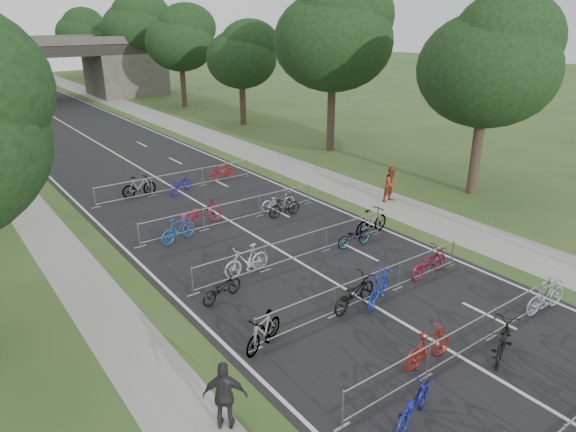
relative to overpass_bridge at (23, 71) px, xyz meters
name	(u,v)px	position (x,y,z in m)	size (l,w,h in m)	color
road	(65,124)	(0.00, -15.00, -3.53)	(11.00, 140.00, 0.01)	black
sidewalk_right	(148,114)	(8.00, -15.00, -3.53)	(3.00, 140.00, 0.01)	gray
lane_markings	(65,124)	(0.00, -15.00, -3.53)	(0.12, 140.00, 0.00)	silver
overpass_bridge	(23,71)	(0.00, 0.00, 0.00)	(31.00, 8.00, 7.05)	#403C39
tree_right_0	(491,64)	(13.11, -49.07, 3.39)	(7.17, 7.17, 10.93)	#33261C
tree_right_1	(335,36)	(13.11, -37.07, 4.37)	(8.18, 8.18, 12.47)	#33261C
tree_right_2	(243,56)	(13.11, -25.07, 2.41)	(6.16, 6.16, 9.39)	#33261C
tree_right_3	(181,39)	(13.11, -13.07, 3.39)	(7.17, 7.17, 10.93)	#33261C
tree_right_4	(137,27)	(13.11, -1.07, 4.37)	(8.18, 8.18, 12.47)	#33261C
tree_right_5	(106,41)	(13.11, 10.93, 2.41)	(6.16, 6.16, 9.39)	#33261C
tree_right_6	(80,31)	(13.11, 22.93, 3.39)	(7.17, 7.17, 10.93)	#33261C
barrier_row_2	(463,341)	(0.00, -57.80, -2.99)	(9.70, 0.08, 1.10)	#95979C
barrier_row_3	(368,288)	(0.00, -54.00, -2.99)	(9.70, 0.08, 1.10)	#95979C
barrier_row_4	(297,248)	(0.00, -50.00, -2.99)	(9.70, 0.08, 1.10)	#95979C
barrier_row_5	(233,212)	(0.00, -45.00, -2.99)	(9.70, 0.08, 1.10)	#95979C
barrier_row_6	(178,182)	(0.00, -39.00, -2.99)	(9.70, 0.08, 1.10)	#95979C
bike_8	(413,405)	(-3.11, -58.64, -3.04)	(0.66, 1.89, 0.99)	navy
bike_9	(428,347)	(-1.04, -57.42, -2.96)	(0.54, 1.90, 1.14)	maroon
bike_10	(502,341)	(0.95, -58.45, -3.01)	(0.69, 1.99, 1.05)	black
bike_11	(546,296)	(4.30, -57.92, -2.95)	(0.55, 1.94, 1.16)	#98979E
bike_12	(264,331)	(-4.30, -54.01, -2.99)	(0.51, 1.80, 1.08)	#95979C
bike_13	(354,293)	(-0.61, -53.97, -2.97)	(0.75, 2.14, 1.12)	black
bike_14	(379,288)	(0.22, -54.29, -2.93)	(0.57, 2.01, 1.21)	navy
bike_15	(429,263)	(3.23, -53.97, -2.99)	(0.72, 2.07, 1.09)	maroon
bike_16	(222,288)	(-3.94, -50.88, -3.08)	(0.61, 1.74, 0.92)	black
bike_17	(246,261)	(-2.26, -49.81, -2.94)	(0.56, 1.97, 1.18)	#B3B5BB
bike_18	(354,237)	(2.81, -50.33, -3.09)	(0.59, 1.69, 0.89)	#95979C
bike_19	(372,222)	(4.30, -49.88, -2.91)	(0.58, 2.06, 1.24)	#95979C
bike_20	(178,230)	(-2.99, -45.43, -2.98)	(0.52, 1.84, 1.11)	#1D52A0
bike_21	(201,213)	(-1.26, -44.21, -2.97)	(0.74, 2.13, 1.12)	maroon
bike_22	(284,206)	(2.48, -45.75, -3.01)	(0.50, 1.75, 1.05)	black
bike_23	(278,201)	(2.71, -44.88, -3.04)	(0.66, 1.89, 0.99)	#A1A1A8
bike_25	(139,187)	(-2.11, -38.65, -2.96)	(0.54, 1.90, 1.14)	#95979C
bike_26	(180,185)	(-0.06, -39.44, -3.04)	(0.66, 1.88, 0.99)	#1E1B99
bike_27	(222,171)	(3.14, -38.48, -3.04)	(0.46, 1.65, 0.99)	maroon
pedestrian_b	(392,184)	(8.32, -47.32, -2.60)	(0.91, 0.71, 1.87)	brown
pedestrian_c	(225,396)	(-6.80, -56.11, -2.63)	(1.06, 0.44, 1.81)	#28282B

